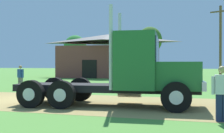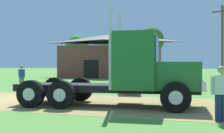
# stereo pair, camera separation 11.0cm
# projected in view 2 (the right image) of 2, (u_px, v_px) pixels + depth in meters

# --- Properties ---
(ground_plane) EXTENTS (200.00, 200.00, 0.00)m
(ground_plane) POSITION_uv_depth(u_px,v_px,m) (13.00, 100.00, 14.09)
(ground_plane) COLOR #4F8836
(dirt_track) EXTENTS (120.00, 6.15, 0.01)m
(dirt_track) POSITION_uv_depth(u_px,v_px,m) (13.00, 99.00, 14.09)
(dirt_track) COLOR #99844B
(dirt_track) RESTS_ON ground_plane
(truck_foreground_white) EXTENTS (7.66, 3.25, 3.91)m
(truck_foreground_white) POSITION_uv_depth(u_px,v_px,m) (134.00, 73.00, 11.78)
(truck_foreground_white) COLOR black
(truck_foreground_white) RESTS_ON ground_plane
(visitor_by_barrel) EXTENTS (0.59, 0.29, 1.64)m
(visitor_by_barrel) POSITION_uv_depth(u_px,v_px,m) (221.00, 92.00, 8.64)
(visitor_by_barrel) COLOR silver
(visitor_by_barrel) RESTS_ON ground_plane
(visitor_far_side) EXTENTS (0.56, 0.43, 1.61)m
(visitor_far_side) POSITION_uv_depth(u_px,v_px,m) (22.00, 76.00, 19.84)
(visitor_far_side) COLOR #264C8C
(visitor_far_side) RESTS_ON ground_plane
(shed_building) EXTENTS (13.61, 8.44, 5.57)m
(shed_building) POSITION_uv_depth(u_px,v_px,m) (112.00, 56.00, 38.12)
(shed_building) COLOR brown
(shed_building) RESTS_ON ground_plane
(utility_pole_near) EXTENTS (2.08, 0.99, 7.89)m
(utility_pole_near) POSITION_uv_depth(u_px,v_px,m) (222.00, 40.00, 31.22)
(utility_pole_near) COLOR brown
(utility_pole_near) RESTS_ON ground_plane
(tree_left) EXTENTS (3.75, 3.75, 6.39)m
(tree_left) POSITION_uv_depth(u_px,v_px,m) (77.00, 48.00, 48.15)
(tree_left) COLOR #513823
(tree_left) RESTS_ON ground_plane
(tree_mid) EXTENTS (3.37, 3.37, 6.90)m
(tree_mid) POSITION_uv_depth(u_px,v_px,m) (152.00, 40.00, 41.05)
(tree_mid) COLOR #513823
(tree_mid) RESTS_ON ground_plane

